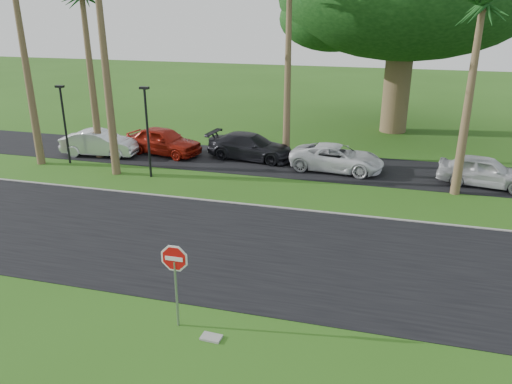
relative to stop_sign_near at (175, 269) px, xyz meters
The scene contains 14 objects.
ground 3.52m from the stop_sign_near, 99.46° to the left, with size 120.00×120.00×0.00m, color #275014.
road 5.33m from the stop_sign_near, 95.71° to the left, with size 120.00×8.00×0.02m, color black.
parking_strip 15.61m from the stop_sign_near, 91.85° to the left, with size 120.00×5.00×0.02m, color black.
curb 9.23m from the stop_sign_near, 93.16° to the left, with size 120.00×0.12×0.06m, color gray.
stop_sign_near is the anchor object (origin of this frame).
palm_right_near 16.81m from the stop_sign_near, 56.82° to the left, with size 5.00×5.00×9.50m.
streetlight_left 17.34m from the stop_sign_near, 133.83° to the left, with size 0.45×0.25×4.34m.
streetlight_right 13.24m from the stop_sign_near, 119.48° to the left, with size 0.45×0.25×4.64m.
car_silver 18.11m from the stop_sign_near, 127.81° to the left, with size 1.56×4.49×1.48m, color silver.
car_red 17.31m from the stop_sign_near, 116.12° to the left, with size 1.89×4.69×1.60m, color maroon.
car_dark 16.11m from the stop_sign_near, 98.42° to the left, with size 2.05×5.04×1.46m, color black.
car_minivan 15.34m from the stop_sign_near, 79.92° to the left, with size 2.28×4.95×1.38m, color silver.
car_pickup 17.60m from the stop_sign_near, 55.59° to the left, with size 1.75×4.35×1.48m, color silver.
utility_slab 2.08m from the stop_sign_near, 16.63° to the right, with size 0.55×0.35×0.06m, color gray.
Camera 1 is at (5.64, -13.76, 8.41)m, focal length 35.00 mm.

